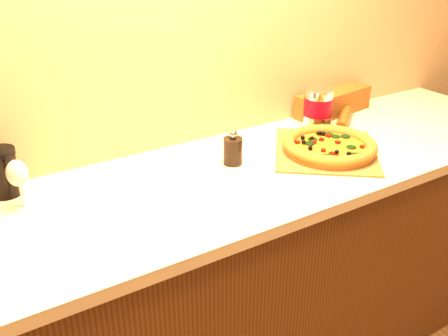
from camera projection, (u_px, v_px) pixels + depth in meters
cabinet at (220, 289)px, 1.86m from camera, size 2.80×0.65×0.86m
countertop at (220, 183)px, 1.67m from camera, size 2.84×0.68×0.04m
pizza_peel at (325, 149)px, 1.86m from camera, size 0.54×0.56×0.01m
pizza at (330, 146)px, 1.82m from camera, size 0.34×0.34×0.05m
pepper_grinder at (233, 150)px, 1.73m from camera, size 0.07×0.07×0.13m
rolling_pin at (344, 118)px, 2.10m from camera, size 0.28×0.24×0.05m
coffee_canister at (318, 108)px, 2.05m from camera, size 0.12×0.12×0.16m
bread_bag at (333, 102)px, 2.21m from camera, size 0.39×0.17×0.10m
wine_glass at (17, 175)px, 1.44m from camera, size 0.06×0.06×0.15m
dark_jar at (3, 172)px, 1.52m from camera, size 0.09×0.09×0.15m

